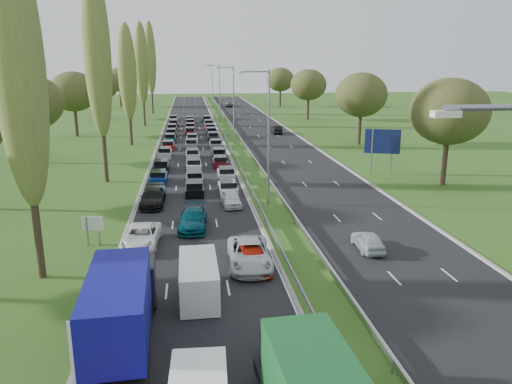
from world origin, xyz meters
TOP-DOWN VIEW (x-y plane):
  - ground at (4.50, 80.00)m, footprint 260.00×260.00m
  - near_carriageway at (-2.25, 82.50)m, footprint 10.50×215.00m
  - far_carriageway at (11.25, 82.50)m, footprint 10.50×215.00m
  - central_reservation at (4.50, 82.50)m, footprint 2.36×215.00m
  - lamp_columns at (4.50, 78.00)m, footprint 0.18×140.18m
  - poplar_row at (-11.50, 68.17)m, footprint 2.80×127.80m
  - woodland_left at (-22.00, 62.63)m, footprint 8.00×166.00m
  - woodland_right at (24.00, 66.67)m, footprint 8.00×153.00m
  - traffic_queue_fill at (-2.22, 77.55)m, footprint 9.07×68.16m
  - near_car_2 at (-6.00, 33.52)m, footprint 2.74×5.32m
  - near_car_3 at (-5.91, 43.84)m, footprint 2.23×5.14m
  - near_car_7 at (-2.39, 36.92)m, footprint 2.46×5.29m
  - near_car_8 at (-2.44, 37.29)m, footprint 1.69×4.01m
  - near_car_9 at (1.48, 17.83)m, footprint 1.52×4.16m
  - near_car_10 at (1.10, 29.03)m, footprint 2.83×5.78m
  - near_car_11 at (1.26, 28.66)m, footprint 2.18×4.68m
  - near_car_12 at (1.08, 42.81)m, footprint 1.79×4.04m
  - far_car_0 at (9.54, 30.76)m, footprint 1.63×3.87m
  - far_car_1 at (13.16, 88.54)m, footprint 1.63×4.47m
  - far_car_2 at (9.28, 146.48)m, footprint 2.80×5.65m
  - blue_lorry at (-5.66, 20.55)m, footprint 2.52×9.07m
  - white_van_rear at (-2.18, 25.31)m, footprint 2.04×5.21m
  - info_sign at (-9.40, 34.22)m, footprint 1.50×0.26m
  - direction_sign at (19.40, 53.84)m, footprint 3.82×1.37m

SIDE VIEW (x-z plane):
  - ground at x=4.50m, z-range 0.00..0.00m
  - near_carriageway at x=-2.25m, z-range -0.02..0.02m
  - far_carriageway at x=11.25m, z-range -0.02..0.02m
  - traffic_queue_fill at x=-2.22m, z-range 0.04..0.84m
  - central_reservation at x=4.50m, z-range 0.39..0.71m
  - far_car_0 at x=9.54m, z-range 0.02..1.33m
  - near_car_11 at x=1.26m, z-range 0.02..1.34m
  - near_car_12 at x=1.08m, z-range 0.02..1.37m
  - near_car_8 at x=-2.44m, z-range 0.02..1.38m
  - near_car_9 at x=1.48m, z-range 0.02..1.38m
  - near_car_2 at x=-6.00m, z-range 0.02..1.45m
  - far_car_1 at x=13.16m, z-range 0.02..1.49m
  - near_car_3 at x=-5.91m, z-range 0.02..1.49m
  - near_car_7 at x=-2.39m, z-range 0.02..1.51m
  - far_car_2 at x=9.28m, z-range 0.02..1.56m
  - near_car_10 at x=1.10m, z-range 0.02..1.60m
  - white_van_rear at x=-2.18m, z-range 0.03..2.12m
  - info_sign at x=-9.40m, z-range 0.32..2.42m
  - blue_lorry at x=-5.66m, z-range 0.07..3.90m
  - direction_sign at x=19.40m, z-range 0.97..6.17m
  - lamp_columns at x=4.50m, z-range 0.00..12.00m
  - woodland_right at x=24.00m, z-range 2.13..13.23m
  - woodland_left at x=-22.00m, z-range 2.13..13.23m
  - poplar_row at x=-11.50m, z-range 1.17..23.61m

